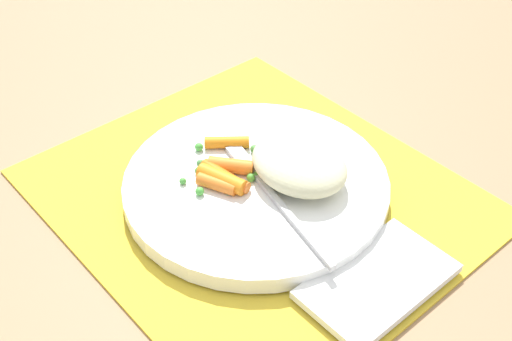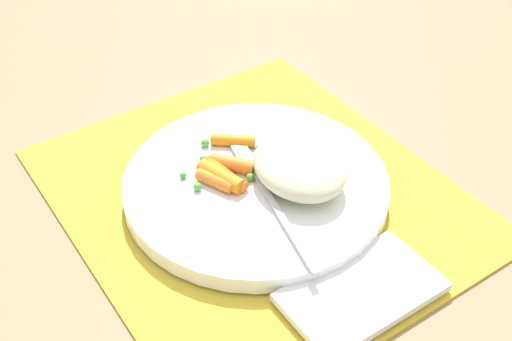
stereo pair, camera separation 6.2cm
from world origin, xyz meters
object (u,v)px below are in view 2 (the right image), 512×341
(rice_mound, at_px, (299,167))
(carrot_portion, at_px, (225,168))
(plate, at_px, (256,185))
(napkin, at_px, (363,291))
(fork, at_px, (265,190))

(rice_mound, relative_size, carrot_portion, 1.13)
(plate, bearing_deg, rice_mound, -131.63)
(plate, distance_m, napkin, 0.16)
(napkin, bearing_deg, plate, 0.74)
(plate, xyz_separation_m, carrot_portion, (0.02, 0.02, 0.02))
(plate, relative_size, carrot_portion, 2.92)
(carrot_portion, distance_m, napkin, 0.19)
(carrot_portion, height_order, napkin, carrot_portion)
(carrot_portion, xyz_separation_m, napkin, (-0.19, -0.02, -0.02))
(plate, distance_m, carrot_portion, 0.04)
(plate, bearing_deg, carrot_portion, 43.65)
(fork, bearing_deg, carrot_portion, 20.56)
(fork, bearing_deg, plate, -12.69)
(carrot_portion, height_order, fork, carrot_portion)
(napkin, bearing_deg, rice_mound, -12.50)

